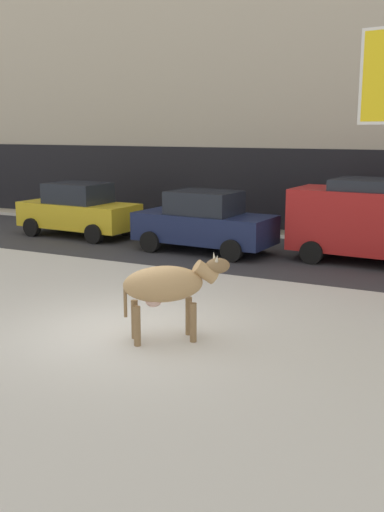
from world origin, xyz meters
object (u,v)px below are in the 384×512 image
Objects in this scene: car_yellow_sedan at (79,210)px; car_navy_sedan at (204,222)px; car_red_van at (378,219)px; cow_tan at (167,285)px.

car_yellow_sedan is 1.00× the size of car_navy_sedan.
car_red_van is at bearing 7.99° from car_navy_sedan.
car_red_van is (10.02, 0.18, 0.33)m from car_yellow_sedan.
cow_tan is at bearing -44.77° from car_yellow_sedan.
car_navy_sedan is at bearing 111.26° from cow_tan.
cow_tan is 0.37× the size of car_red_van.
car_yellow_sedan reaches higher than cow_tan.
cow_tan is 0.40× the size of car_yellow_sedan.
car_navy_sedan is 0.91× the size of car_red_van.
cow_tan is 7.90m from car_navy_sedan.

